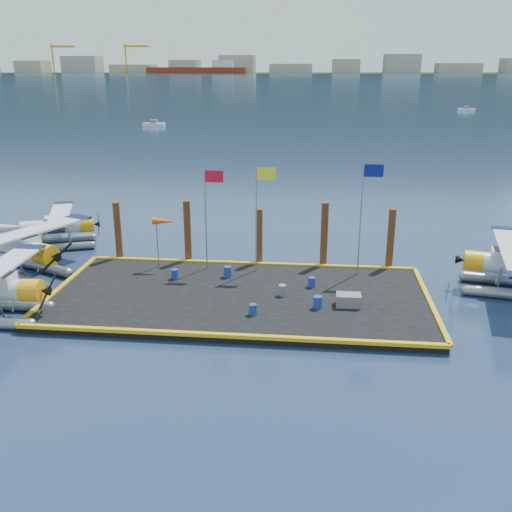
# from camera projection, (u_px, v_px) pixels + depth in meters

# --- Properties ---
(ground) EXTENTS (4000.00, 4000.00, 0.00)m
(ground) POSITION_uv_depth(u_px,v_px,m) (240.00, 301.00, 30.84)
(ground) COLOR navy
(ground) RESTS_ON ground
(dock) EXTENTS (20.00, 10.00, 0.40)m
(dock) POSITION_uv_depth(u_px,v_px,m) (240.00, 297.00, 30.78)
(dock) COLOR black
(dock) RESTS_ON ground
(dock_bumpers) EXTENTS (20.25, 10.25, 0.18)m
(dock_bumpers) POSITION_uv_depth(u_px,v_px,m) (240.00, 292.00, 30.68)
(dock_bumpers) COLOR gold
(dock_bumpers) RESTS_ON dock
(far_backdrop) EXTENTS (3050.00, 2050.00, 810.00)m
(far_backdrop) POSITION_uv_depth(u_px,v_px,m) (401.00, 66.00, 1642.10)
(far_backdrop) COLOR black
(far_backdrop) RESTS_ON ground
(seaplane_b) EXTENTS (9.35, 9.81, 3.60)m
(seaplane_b) POSITION_uv_depth(u_px,v_px,m) (17.00, 251.00, 34.08)
(seaplane_b) COLOR gray
(seaplane_b) RESTS_ON ground
(seaplane_c) EXTENTS (7.93, 8.43, 3.04)m
(seaplane_c) POSITION_uv_depth(u_px,v_px,m) (56.00, 229.00, 39.54)
(seaplane_c) COLOR gray
(seaplane_c) RESTS_ON ground
(drum_0) EXTENTS (0.40, 0.40, 0.56)m
(drum_0) POSITION_uv_depth(u_px,v_px,m) (175.00, 274.00, 32.85)
(drum_0) COLOR navy
(drum_0) RESTS_ON dock
(drum_1) EXTENTS (0.45, 0.45, 0.63)m
(drum_1) POSITION_uv_depth(u_px,v_px,m) (318.00, 302.00, 28.85)
(drum_1) COLOR navy
(drum_1) RESTS_ON dock
(drum_2) EXTENTS (0.42, 0.42, 0.59)m
(drum_2) POSITION_uv_depth(u_px,v_px,m) (282.00, 290.00, 30.43)
(drum_2) COLOR slate
(drum_2) RESTS_ON dock
(drum_3) EXTENTS (0.39, 0.39, 0.55)m
(drum_3) POSITION_uv_depth(u_px,v_px,m) (253.00, 309.00, 28.10)
(drum_3) COLOR navy
(drum_3) RESTS_ON dock
(drum_4) EXTENTS (0.40, 0.40, 0.56)m
(drum_4) POSITION_uv_depth(u_px,v_px,m) (312.00, 282.00, 31.63)
(drum_4) COLOR navy
(drum_4) RESTS_ON dock
(drum_5) EXTENTS (0.45, 0.45, 0.63)m
(drum_5) POSITION_uv_depth(u_px,v_px,m) (228.00, 272.00, 33.11)
(drum_5) COLOR navy
(drum_5) RESTS_ON dock
(crate) EXTENTS (1.26, 0.84, 0.63)m
(crate) POSITION_uv_depth(u_px,v_px,m) (348.00, 300.00, 29.12)
(crate) COLOR slate
(crate) RESTS_ON dock
(flagpole_red) EXTENTS (1.14, 0.08, 6.00)m
(flagpole_red) POSITION_uv_depth(u_px,v_px,m) (209.00, 204.00, 33.25)
(flagpole_red) COLOR gray
(flagpole_red) RESTS_ON dock
(flagpole_yellow) EXTENTS (1.14, 0.08, 6.20)m
(flagpole_yellow) POSITION_uv_depth(u_px,v_px,m) (260.00, 204.00, 32.92)
(flagpole_yellow) COLOR gray
(flagpole_yellow) RESTS_ON dock
(flagpole_blue) EXTENTS (1.14, 0.08, 6.50)m
(flagpole_blue) POSITION_uv_depth(u_px,v_px,m) (365.00, 203.00, 32.27)
(flagpole_blue) COLOR gray
(flagpole_blue) RESTS_ON dock
(windsock) EXTENTS (1.40, 0.44, 3.12)m
(windsock) POSITION_uv_depth(u_px,v_px,m) (164.00, 222.00, 33.90)
(windsock) COLOR gray
(windsock) RESTS_ON dock
(piling_0) EXTENTS (0.44, 0.44, 4.00)m
(piling_0) POSITION_uv_depth(u_px,v_px,m) (118.00, 233.00, 36.14)
(piling_0) COLOR #4E3016
(piling_0) RESTS_ON ground
(piling_1) EXTENTS (0.44, 0.44, 4.20)m
(piling_1) POSITION_uv_depth(u_px,v_px,m) (188.00, 234.00, 35.66)
(piling_1) COLOR #4E3016
(piling_1) RESTS_ON ground
(piling_2) EXTENTS (0.44, 0.44, 3.80)m
(piling_2) POSITION_uv_depth(u_px,v_px,m) (259.00, 239.00, 35.28)
(piling_2) COLOR #4E3016
(piling_2) RESTS_ON ground
(piling_3) EXTENTS (0.44, 0.44, 4.30)m
(piling_3) POSITION_uv_depth(u_px,v_px,m) (324.00, 237.00, 34.80)
(piling_3) COLOR #4E3016
(piling_3) RESTS_ON ground
(piling_4) EXTENTS (0.44, 0.44, 4.00)m
(piling_4) POSITION_uv_depth(u_px,v_px,m) (390.00, 241.00, 34.45)
(piling_4) COLOR #4E3016
(piling_4) RESTS_ON ground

